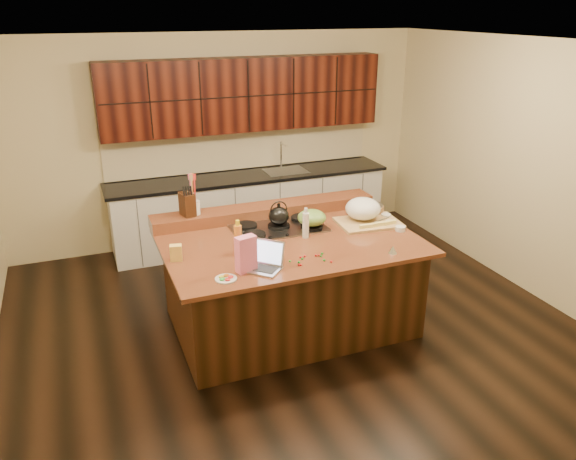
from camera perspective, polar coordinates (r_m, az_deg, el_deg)
name	(u,v)px	position (r m, az deg, el deg)	size (l,w,h in m)	color
room	(290,197)	(5.19, 0.20, 3.40)	(5.52, 5.02, 2.72)	black
island	(290,282)	(5.53, 0.19, -5.34)	(2.40, 1.60, 0.92)	black
back_ledge	(266,210)	(5.93, -2.30, 2.00)	(2.40, 0.30, 0.12)	black
cooktop	(279,227)	(5.59, -0.94, 0.28)	(0.92, 0.52, 0.05)	gray
back_counter	(249,171)	(7.40, -4.01, 6.05)	(3.70, 0.66, 2.40)	silver
kettle	(279,216)	(5.55, -0.94, 1.44)	(0.20, 0.20, 0.18)	black
green_bowl	(312,218)	(5.55, 2.43, 1.26)	(0.28, 0.28, 0.16)	olive
laptop	(263,261)	(4.76, -2.55, -3.15)	(0.42, 0.42, 0.23)	#B7B7BC
oil_bottle	(238,240)	(5.01, -5.09, -0.99)	(0.07, 0.07, 0.27)	orange
vinegar_bottle	(306,225)	(5.34, 1.80, 0.48)	(0.06, 0.06, 0.25)	silver
wooden_tray	(364,212)	(5.78, 7.76, 1.85)	(0.66, 0.52, 0.25)	tan
ramekin_a	(400,229)	(5.65, 11.35, 0.15)	(0.10, 0.10, 0.04)	white
ramekin_b	(386,216)	(5.96, 9.92, 1.40)	(0.10, 0.10, 0.04)	white
ramekin_c	(390,223)	(5.77, 10.33, 0.68)	(0.10, 0.10, 0.04)	white
strainer_bowl	(372,210)	(6.05, 8.55, 2.04)	(0.24, 0.24, 0.09)	#996B3F
kitchen_timer	(393,250)	(5.12, 10.59, -1.96)	(0.08, 0.08, 0.07)	silver
pink_bag	(246,254)	(4.66, -4.29, -2.45)	(0.17, 0.09, 0.31)	pink
candy_plate	(226,279)	(4.60, -6.32, -4.95)	(0.18, 0.18, 0.01)	white
package_box	(176,253)	(4.98, -11.31, -2.28)	(0.10, 0.07, 0.14)	#E5BC51
utensil_crock	(194,208)	(5.70, -9.52, 2.26)	(0.12, 0.12, 0.14)	white
knife_block	(187,204)	(5.67, -10.19, 2.59)	(0.11, 0.19, 0.23)	black
gumdrop_0	(301,257)	(4.95, 1.29, -2.79)	(0.02, 0.02, 0.02)	red
gumdrop_1	(324,260)	(4.90, 3.69, -3.07)	(0.02, 0.02, 0.02)	#198C26
gumdrop_2	(331,262)	(4.88, 4.42, -3.22)	(0.02, 0.02, 0.02)	red
gumdrop_3	(302,259)	(4.92, 1.45, -2.95)	(0.02, 0.02, 0.02)	#198C26
gumdrop_4	(305,256)	(4.97, 1.71, -2.67)	(0.02, 0.02, 0.02)	red
gumdrop_5	(290,261)	(4.87, 0.20, -3.17)	(0.02, 0.02, 0.02)	#198C26
gumdrop_6	(319,255)	(4.99, 3.19, -2.58)	(0.02, 0.02, 0.02)	red
gumdrop_7	(299,262)	(4.85, 1.10, -3.29)	(0.02, 0.02, 0.02)	#198C26
gumdrop_8	(301,265)	(4.81, 1.31, -3.55)	(0.02, 0.02, 0.02)	red
gumdrop_9	(321,256)	(4.98, 3.36, -2.65)	(0.02, 0.02, 0.02)	#198C26
gumdrop_10	(316,255)	(4.99, 2.87, -2.60)	(0.02, 0.02, 0.02)	red
gumdrop_11	(322,254)	(5.03, 3.49, -2.40)	(0.02, 0.02, 0.02)	#198C26
gumdrop_12	(299,265)	(4.80, 1.11, -3.57)	(0.02, 0.02, 0.02)	red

